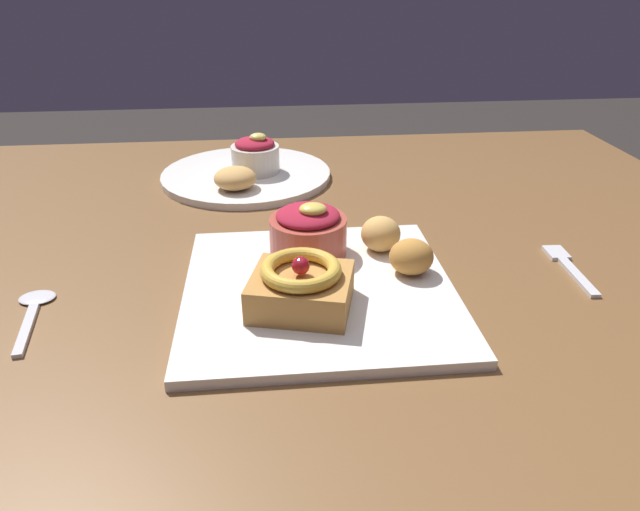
% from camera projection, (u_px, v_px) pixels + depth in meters
% --- Properties ---
extents(dining_table, '(1.31, 1.11, 0.73)m').
position_uv_depth(dining_table, '(313.00, 317.00, 0.77)').
color(dining_table, brown).
rests_on(dining_table, ground_plane).
extents(front_plate, '(0.30, 0.30, 0.01)m').
position_uv_depth(front_plate, '(322.00, 290.00, 0.65)').
color(front_plate, white).
rests_on(front_plate, dining_table).
extents(cake_slice, '(0.12, 0.11, 0.06)m').
position_uv_depth(cake_slice, '(301.00, 286.00, 0.60)').
color(cake_slice, '#B77F3D').
rests_on(cake_slice, front_plate).
extents(berry_ramekin, '(0.10, 0.10, 0.07)m').
position_uv_depth(berry_ramekin, '(308.00, 232.00, 0.70)').
color(berry_ramekin, '#B24C3D').
rests_on(berry_ramekin, front_plate).
extents(fritter_front, '(0.05, 0.05, 0.04)m').
position_uv_depth(fritter_front, '(411.00, 257.00, 0.67)').
color(fritter_front, '#BC7F38').
rests_on(fritter_front, front_plate).
extents(fritter_middle, '(0.05, 0.05, 0.04)m').
position_uv_depth(fritter_middle, '(381.00, 235.00, 0.71)').
color(fritter_middle, tan).
rests_on(fritter_middle, front_plate).
extents(back_plate, '(0.29, 0.29, 0.01)m').
position_uv_depth(back_plate, '(246.00, 175.00, 0.99)').
color(back_plate, white).
rests_on(back_plate, dining_table).
extents(back_ramekin, '(0.08, 0.08, 0.07)m').
position_uv_depth(back_ramekin, '(255.00, 155.00, 0.98)').
color(back_ramekin, silver).
rests_on(back_ramekin, back_plate).
extents(back_pastry, '(0.07, 0.07, 0.03)m').
position_uv_depth(back_pastry, '(235.00, 178.00, 0.91)').
color(back_pastry, tan).
rests_on(back_pastry, back_plate).
extents(fork, '(0.03, 0.13, 0.00)m').
position_uv_depth(fork, '(568.00, 266.00, 0.71)').
color(fork, silver).
rests_on(fork, dining_table).
extents(spoon, '(0.04, 0.13, 0.00)m').
position_uv_depth(spoon, '(33.00, 310.00, 0.62)').
color(spoon, silver).
rests_on(spoon, dining_table).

